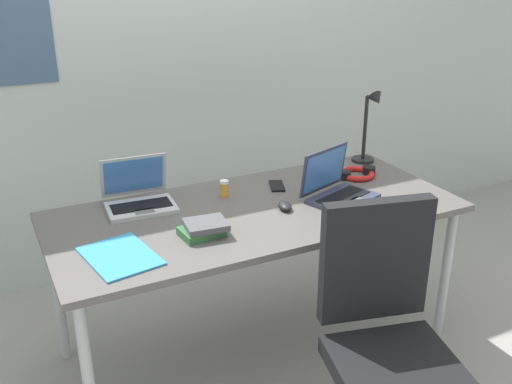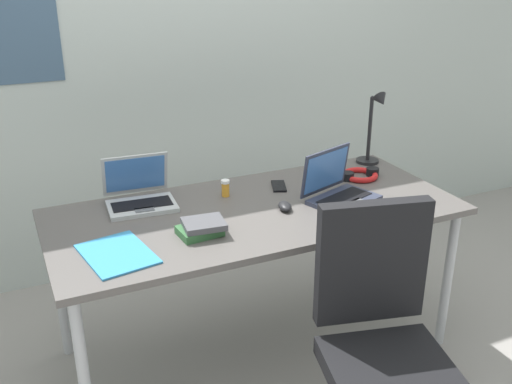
# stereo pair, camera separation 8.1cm
# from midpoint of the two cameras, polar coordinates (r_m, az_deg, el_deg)

# --- Properties ---
(ground_plane) EXTENTS (12.00, 12.00, 0.00)m
(ground_plane) POSITION_cam_midpoint_polar(r_m,az_deg,el_deg) (2.96, -0.80, -14.82)
(ground_plane) COLOR gray
(wall_back) EXTENTS (6.00, 0.13, 2.60)m
(wall_back) POSITION_cam_midpoint_polar(r_m,az_deg,el_deg) (3.42, -9.22, 13.85)
(wall_back) COLOR #B2BCB7
(wall_back) RESTS_ON ground_plane
(desk) EXTENTS (1.80, 0.80, 0.74)m
(desk) POSITION_cam_midpoint_polar(r_m,az_deg,el_deg) (2.61, -0.89, -2.78)
(desk) COLOR #595451
(desk) RESTS_ON ground_plane
(desk_lamp) EXTENTS (0.12, 0.18, 0.40)m
(desk_lamp) POSITION_cam_midpoint_polar(r_m,az_deg,el_deg) (3.13, 10.22, 6.21)
(desk_lamp) COLOR black
(desk_lamp) RESTS_ON desk
(laptop_back_left) EXTENTS (0.36, 0.32, 0.23)m
(laptop_back_left) POSITION_cam_midpoint_polar(r_m,az_deg,el_deg) (2.69, 7.05, 0.24)
(laptop_back_left) COLOR #33384C
(laptop_back_left) RESTS_ON desk
(laptop_front_left) EXTENTS (0.31, 0.28, 0.22)m
(laptop_front_left) POSITION_cam_midpoint_polar(r_m,az_deg,el_deg) (2.65, -12.17, -0.53)
(laptop_front_left) COLOR #B7BABC
(laptop_front_left) RESTS_ON desk
(computer_mouse) EXTENTS (0.08, 0.11, 0.03)m
(computer_mouse) POSITION_cam_midpoint_polar(r_m,az_deg,el_deg) (2.57, 1.93, -1.35)
(computer_mouse) COLOR black
(computer_mouse) RESTS_ON desk
(cell_phone) EXTENTS (0.11, 0.15, 0.01)m
(cell_phone) POSITION_cam_midpoint_polar(r_m,az_deg,el_deg) (2.82, 1.23, 0.60)
(cell_phone) COLOR black
(cell_phone) RESTS_ON desk
(headphones) EXTENTS (0.21, 0.18, 0.04)m
(headphones) POSITION_cam_midpoint_polar(r_m,az_deg,el_deg) (2.99, 9.01, 1.78)
(headphones) COLOR red
(headphones) RESTS_ON desk
(pill_bottle) EXTENTS (0.04, 0.04, 0.08)m
(pill_bottle) POSITION_cam_midpoint_polar(r_m,az_deg,el_deg) (2.70, -3.95, 0.36)
(pill_bottle) COLOR gold
(pill_bottle) RESTS_ON desk
(book_stack) EXTENTS (0.19, 0.15, 0.06)m
(book_stack) POSITION_cam_midpoint_polar(r_m,az_deg,el_deg) (2.35, -6.10, -3.56)
(book_stack) COLOR #336638
(book_stack) RESTS_ON desk
(paper_folder_back_right) EXTENTS (0.28, 0.34, 0.01)m
(paper_folder_back_right) POSITION_cam_midpoint_polar(r_m,az_deg,el_deg) (2.26, -14.09, -6.07)
(paper_folder_back_right) COLOR #338CC6
(paper_folder_back_right) RESTS_ON desk
(office_chair) EXTENTS (0.54, 0.59, 0.97)m
(office_chair) POSITION_cam_midpoint_polar(r_m,az_deg,el_deg) (2.28, 11.60, -15.82)
(office_chair) COLOR black
(office_chair) RESTS_ON ground_plane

